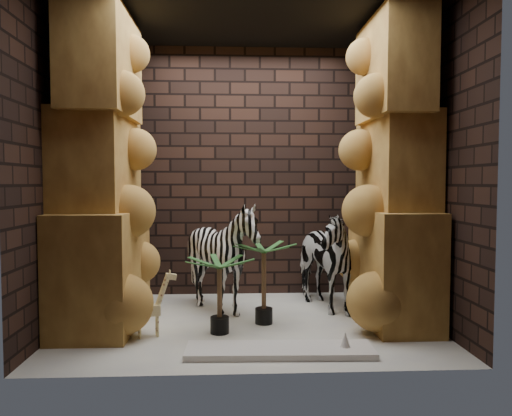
{
  "coord_description": "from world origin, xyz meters",
  "views": [
    {
      "loc": [
        -0.15,
        -4.61,
        1.37
      ],
      "look_at": [
        0.08,
        0.15,
        1.12
      ],
      "focal_mm": 33.69,
      "sensor_mm": 36.0,
      "label": 1
    }
  ],
  "objects": [
    {
      "name": "surfboard",
      "position": [
        0.22,
        -0.85,
        0.03
      ],
      "size": [
        1.51,
        0.42,
        0.05
      ],
      "primitive_type": "cube",
      "rotation": [
        0.0,
        0.0,
        -0.03
      ],
      "color": "white",
      "rests_on": "floor"
    },
    {
      "name": "wall_left",
      "position": [
        -1.75,
        0.0,
        1.5
      ],
      "size": [
        0.0,
        3.0,
        3.0
      ],
      "primitive_type": "plane",
      "rotation": [
        1.57,
        0.0,
        1.57
      ],
      "color": "black",
      "rests_on": "ground"
    },
    {
      "name": "zebra_right",
      "position": [
        0.77,
        0.5,
        0.63
      ],
      "size": [
        0.88,
        1.19,
        1.26
      ],
      "primitive_type": "imported",
      "rotation": [
        0.0,
        0.0,
        0.32
      ],
      "color": "white",
      "rests_on": "floor"
    },
    {
      "name": "wall_back",
      "position": [
        0.0,
        1.25,
        1.5
      ],
      "size": [
        3.5,
        0.0,
        3.5
      ],
      "primitive_type": "plane",
      "rotation": [
        1.57,
        0.0,
        0.0
      ],
      "color": "black",
      "rests_on": "ground"
    },
    {
      "name": "ceiling",
      "position": [
        0.0,
        0.0,
        3.0
      ],
      "size": [
        3.5,
        3.5,
        0.0
      ],
      "primitive_type": "plane",
      "rotation": [
        3.14,
        0.0,
        0.0
      ],
      "color": "black",
      "rests_on": "ground"
    },
    {
      "name": "zebra_left",
      "position": [
        -0.26,
        0.37,
        0.53
      ],
      "size": [
        1.14,
        1.32,
        1.06
      ],
      "primitive_type": "imported",
      "rotation": [
        0.0,
        0.0,
        -0.19
      ],
      "color": "white",
      "rests_on": "floor"
    },
    {
      "name": "giraffe_toy",
      "position": [
        -0.9,
        -0.38,
        0.3
      ],
      "size": [
        0.33,
        0.19,
        0.6
      ],
      "primitive_type": null,
      "rotation": [
        0.0,
        0.0,
        0.31
      ],
      "color": "#FFEEA6",
      "rests_on": "floor"
    },
    {
      "name": "rock_pillar_left",
      "position": [
        -1.4,
        0.0,
        1.5
      ],
      "size": [
        0.68,
        1.3,
        3.0
      ],
      "primitive_type": null,
      "color": "gold",
      "rests_on": "floor"
    },
    {
      "name": "palm_back",
      "position": [
        -0.27,
        -0.3,
        0.35
      ],
      "size": [
        0.36,
        0.36,
        0.7
      ],
      "primitive_type": null,
      "color": "#164F21",
      "rests_on": "floor"
    },
    {
      "name": "floor",
      "position": [
        0.0,
        0.0,
        0.0
      ],
      "size": [
        3.5,
        3.5,
        0.0
      ],
      "primitive_type": "plane",
      "color": "white",
      "rests_on": "ground"
    },
    {
      "name": "palm_front",
      "position": [
        0.15,
        -0.02,
        0.4
      ],
      "size": [
        0.36,
        0.36,
        0.8
      ],
      "primitive_type": null,
      "color": "#164F21",
      "rests_on": "floor"
    },
    {
      "name": "rock_pillar_right",
      "position": [
        1.42,
        0.0,
        1.5
      ],
      "size": [
        0.58,
        1.25,
        3.0
      ],
      "primitive_type": null,
      "color": "gold",
      "rests_on": "floor"
    },
    {
      "name": "wall_right",
      "position": [
        1.75,
        0.0,
        1.5
      ],
      "size": [
        0.0,
        3.0,
        3.0
      ],
      "primitive_type": "plane",
      "rotation": [
        1.57,
        0.0,
        -1.57
      ],
      "color": "black",
      "rests_on": "ground"
    },
    {
      "name": "wall_front",
      "position": [
        0.0,
        -1.25,
        1.5
      ],
      "size": [
        3.5,
        0.0,
        3.5
      ],
      "primitive_type": "plane",
      "rotation": [
        -1.57,
        0.0,
        0.0
      ],
      "color": "black",
      "rests_on": "ground"
    }
  ]
}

